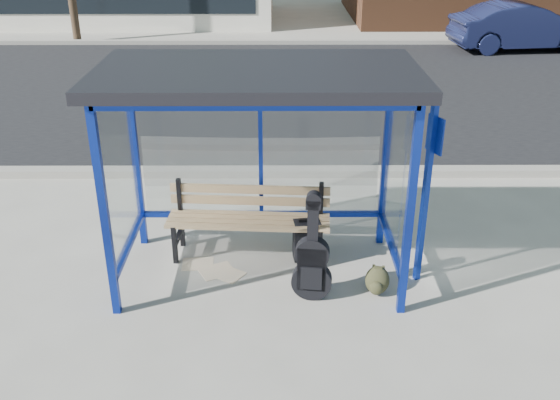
{
  "coord_description": "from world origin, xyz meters",
  "views": [
    {
      "loc": [
        0.2,
        -6.21,
        3.92
      ],
      "look_at": [
        0.23,
        0.2,
        0.86
      ],
      "focal_mm": 40.0,
      "sensor_mm": 36.0,
      "label": 1
    }
  ],
  "objects_px": {
    "bench": "(249,216)",
    "guitar_bag": "(312,263)",
    "suitcase": "(307,240)",
    "parked_car": "(523,27)",
    "backpack": "(377,281)"
  },
  "relations": [
    {
      "from": "guitar_bag",
      "to": "parked_car",
      "type": "distance_m",
      "value": 14.39
    },
    {
      "from": "bench",
      "to": "suitcase",
      "type": "distance_m",
      "value": 0.76
    },
    {
      "from": "guitar_bag",
      "to": "suitcase",
      "type": "bearing_deg",
      "value": 98.41
    },
    {
      "from": "suitcase",
      "to": "parked_car",
      "type": "height_order",
      "value": "parked_car"
    },
    {
      "from": "guitar_bag",
      "to": "suitcase",
      "type": "distance_m",
      "value": 0.84
    },
    {
      "from": "bench",
      "to": "backpack",
      "type": "relative_size",
      "value": 6.14
    },
    {
      "from": "guitar_bag",
      "to": "parked_car",
      "type": "relative_size",
      "value": 0.29
    },
    {
      "from": "bench",
      "to": "backpack",
      "type": "height_order",
      "value": "bench"
    },
    {
      "from": "suitcase",
      "to": "parked_car",
      "type": "relative_size",
      "value": 0.13
    },
    {
      "from": "guitar_bag",
      "to": "backpack",
      "type": "distance_m",
      "value": 0.79
    },
    {
      "from": "guitar_bag",
      "to": "parked_car",
      "type": "height_order",
      "value": "parked_car"
    },
    {
      "from": "bench",
      "to": "parked_car",
      "type": "height_order",
      "value": "parked_car"
    },
    {
      "from": "bench",
      "to": "backpack",
      "type": "bearing_deg",
      "value": -27.45
    },
    {
      "from": "bench",
      "to": "parked_car",
      "type": "relative_size",
      "value": 0.48
    },
    {
      "from": "bench",
      "to": "guitar_bag",
      "type": "xyz_separation_m",
      "value": [
        0.71,
        -0.96,
        -0.08
      ]
    }
  ]
}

